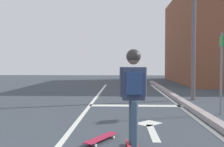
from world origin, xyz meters
TOP-DOWN VIEW (x-y plane):
  - lane_line_center at (0.20, 6.00)m, footprint 0.12×20.00m
  - lane_line_curbside at (3.26, 6.00)m, footprint 0.12×20.00m
  - stop_bar at (1.80, 7.18)m, footprint 3.21×0.40m
  - lane_arrow_stem at (1.96, 3.69)m, footprint 0.16×1.40m
  - lane_arrow_head at (1.96, 4.54)m, footprint 0.71×0.71m
  - curb_strip at (3.51, 6.00)m, footprint 0.24×24.00m
  - skateboard at (1.51, 2.52)m, footprint 0.26×0.78m
  - skater at (1.51, 2.51)m, footprint 0.45×0.61m
  - spare_skateboard at (0.93, 3.01)m, footprint 0.60×0.86m
  - traffic_signal_mast at (2.98, 8.67)m, footprint 5.20×0.34m
  - street_sign_post at (4.11, 5.70)m, footprint 0.12×0.44m

SIDE VIEW (x-z plane):
  - lane_line_center at x=0.20m, z-range 0.00..0.01m
  - lane_line_curbside at x=3.26m, z-range 0.00..0.01m
  - stop_bar at x=1.80m, z-range 0.00..0.01m
  - lane_arrow_stem at x=1.96m, z-range 0.00..0.01m
  - lane_arrow_head at x=1.96m, z-range 0.00..0.01m
  - skateboard at x=1.51m, z-range 0.03..0.10m
  - spare_skateboard at x=0.93m, z-range 0.03..0.11m
  - curb_strip at x=3.51m, z-range 0.00..0.14m
  - skater at x=1.51m, z-range 0.29..1.90m
  - street_sign_post at x=4.11m, z-range 0.35..2.67m
  - traffic_signal_mast at x=2.98m, z-range 1.04..6.68m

